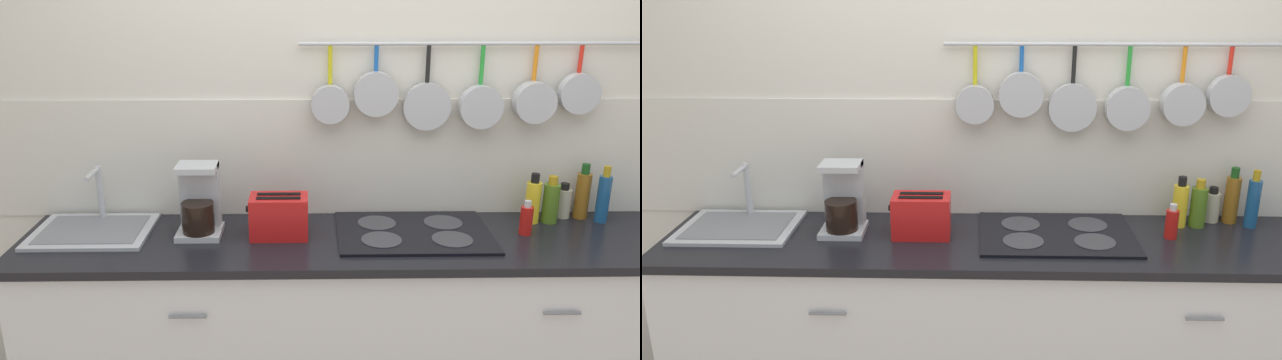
{
  "view_description": "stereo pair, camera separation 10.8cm",
  "coord_description": "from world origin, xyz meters",
  "views": [
    {
      "loc": [
        -0.25,
        -2.31,
        1.9
      ],
      "look_at": [
        -0.2,
        0.0,
        1.14
      ],
      "focal_mm": 35.0,
      "sensor_mm": 36.0,
      "label": 1
    },
    {
      "loc": [
        -0.14,
        -2.31,
        1.9
      ],
      "look_at": [
        -0.2,
        0.0,
        1.14
      ],
      "focal_mm": 35.0,
      "sensor_mm": 36.0,
      "label": 2
    }
  ],
  "objects": [
    {
      "name": "bottle_vinegar",
      "position": [
        0.94,
        0.22,
        1.0
      ],
      "size": [
        0.06,
        0.06,
        0.24
      ],
      "color": "#8C5919",
      "rests_on": "countertop"
    },
    {
      "name": "toaster",
      "position": [
        -0.37,
        0.03,
        0.98
      ],
      "size": [
        0.25,
        0.14,
        0.18
      ],
      "color": "red",
      "rests_on": "countertop"
    },
    {
      "name": "bottle_sesame_oil",
      "position": [
        0.87,
        0.23,
        0.96
      ],
      "size": [
        0.07,
        0.07,
        0.15
      ],
      "color": "#BFB799",
      "rests_on": "countertop"
    },
    {
      "name": "bottle_hot_sauce",
      "position": [
        0.79,
        0.17,
        0.98
      ],
      "size": [
        0.07,
        0.07,
        0.21
      ],
      "color": "#4C721E",
      "rests_on": "countertop"
    },
    {
      "name": "countertop",
      "position": [
        0.0,
        0.0,
        0.88
      ],
      "size": [
        2.83,
        0.57,
        0.03
      ],
      "color": "black",
      "rests_on": "cabinet_base"
    },
    {
      "name": "coffee_maker",
      "position": [
        -0.69,
        0.07,
        1.01
      ],
      "size": [
        0.18,
        0.17,
        0.3
      ],
      "color": "#B7BABF",
      "rests_on": "countertop"
    },
    {
      "name": "cooktop",
      "position": [
        0.18,
        0.05,
        0.9
      ],
      "size": [
        0.63,
        0.44,
        0.01
      ],
      "color": "black",
      "rests_on": "countertop"
    },
    {
      "name": "wall_back",
      "position": [
        0.0,
        0.32,
        1.27
      ],
      "size": [
        7.2,
        0.15,
        2.6
      ],
      "color": "silver",
      "rests_on": "ground_plane"
    },
    {
      "name": "sink_basin",
      "position": [
        -1.14,
        0.09,
        0.91
      ],
      "size": [
        0.47,
        0.37,
        0.25
      ],
      "color": "#B7BABF",
      "rests_on": "countertop"
    },
    {
      "name": "cabinet_base",
      "position": [
        0.0,
        -0.0,
        0.43
      ],
      "size": [
        2.79,
        0.55,
        0.86
      ],
      "color": "silver",
      "rests_on": "ground_plane"
    },
    {
      "name": "bottle_cooking_wine",
      "position": [
        1.01,
        0.17,
        1.0
      ],
      "size": [
        0.05,
        0.05,
        0.25
      ],
      "color": "navy",
      "rests_on": "countertop"
    },
    {
      "name": "bottle_dish_soap",
      "position": [
        0.71,
        0.17,
        0.99
      ],
      "size": [
        0.06,
        0.06,
        0.22
      ],
      "color": "yellow",
      "rests_on": "countertop"
    },
    {
      "name": "bottle_olive_oil",
      "position": [
        0.64,
        0.04,
        0.96
      ],
      "size": [
        0.05,
        0.05,
        0.14
      ],
      "color": "red",
      "rests_on": "countertop"
    }
  ]
}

